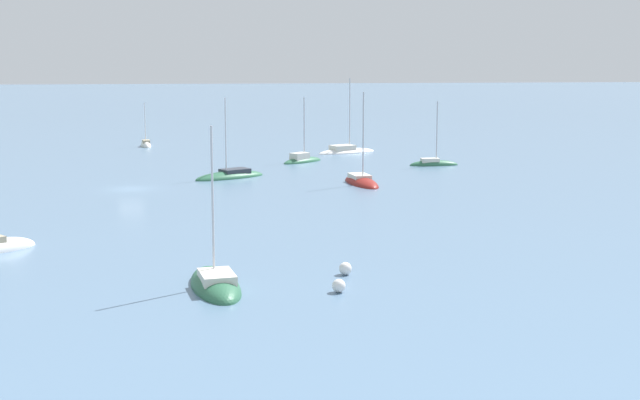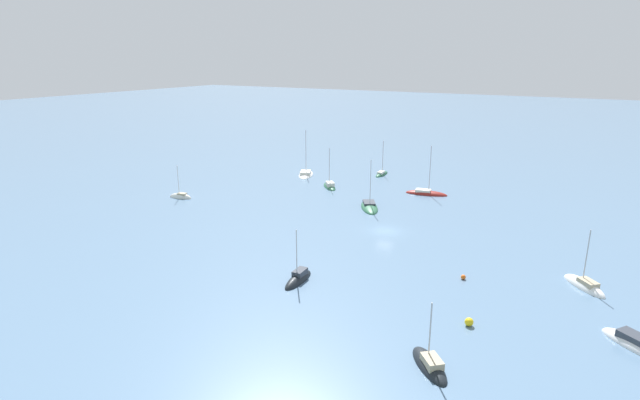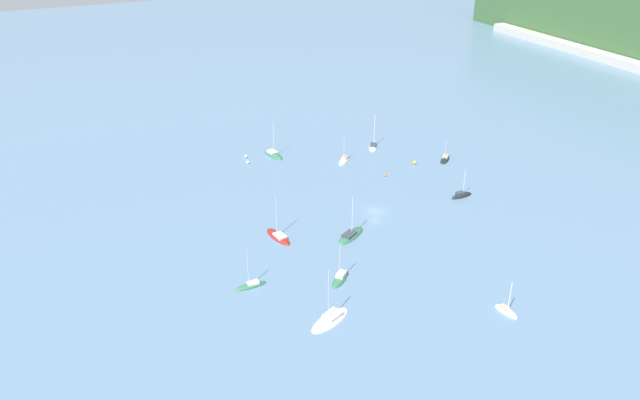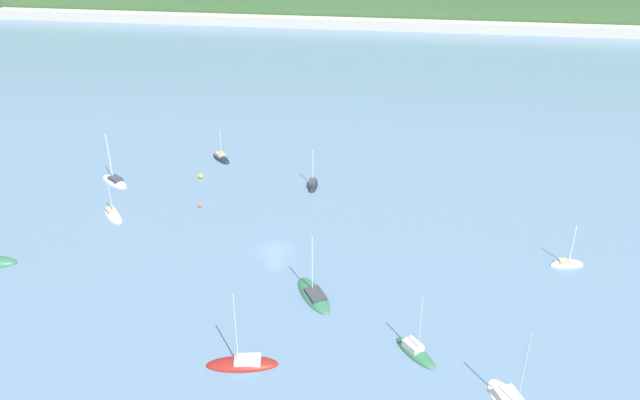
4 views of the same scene
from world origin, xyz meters
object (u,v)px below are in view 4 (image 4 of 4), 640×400
at_px(sailboat_5, 243,364).
at_px(mooring_buoy_1, 200,205).
at_px(sailboat_8, 313,185).
at_px(mooring_buoy_0, 201,176).
at_px(sailboat_7, 221,159).
at_px(sailboat_0, 115,182).
at_px(sailboat_3, 415,352).
at_px(sailboat_4, 566,265).
at_px(sailboat_1, 113,216).
at_px(sailboat_2, 314,296).

height_order(sailboat_5, mooring_buoy_1, sailboat_5).
relative_size(sailboat_5, mooring_buoy_1, 17.58).
bearing_deg(sailboat_8, mooring_buoy_0, 85.27).
xyz_separation_m(sailboat_7, mooring_buoy_1, (2.03, -19.68, 0.20)).
bearing_deg(sailboat_0, sailboat_7, -106.22).
relative_size(sailboat_3, sailboat_5, 0.84).
height_order(sailboat_4, sailboat_8, sailboat_8).
bearing_deg(sailboat_1, sailboat_3, 18.81).
bearing_deg(sailboat_8, sailboat_5, 174.96).
relative_size(sailboat_3, sailboat_7, 1.28).
bearing_deg(sailboat_5, sailboat_0, -60.85).
relative_size(sailboat_0, sailboat_2, 1.05).
bearing_deg(sailboat_7, sailboat_8, 23.05).
relative_size(sailboat_1, sailboat_2, 0.83).
distance_m(sailboat_5, sailboat_8, 46.47).
distance_m(sailboat_1, sailboat_3, 55.64).
relative_size(sailboat_5, mooring_buoy_0, 11.94).
bearing_deg(mooring_buoy_0, sailboat_3, -46.96).
xyz_separation_m(sailboat_1, sailboat_4, (70.35, -4.64, -0.01)).
bearing_deg(sailboat_2, sailboat_0, 23.76).
bearing_deg(mooring_buoy_1, sailboat_7, 95.89).
xyz_separation_m(sailboat_2, sailboat_8, (-5.09, 32.45, 0.04)).
bearing_deg(sailboat_3, sailboat_5, -117.65).
height_order(sailboat_5, sailboat_7, sailboat_5).
height_order(sailboat_7, sailboat_8, sailboat_8).
bearing_deg(sailboat_1, mooring_buoy_1, 67.74).
xyz_separation_m(sailboat_3, sailboat_8, (-18.43, 41.72, -0.04)).
distance_m(sailboat_0, sailboat_4, 77.25).
xyz_separation_m(sailboat_1, sailboat_7, (11.11, 24.68, 0.02)).
relative_size(sailboat_8, mooring_buoy_0, 8.67).
bearing_deg(sailboat_4, sailboat_5, -157.74).
bearing_deg(sailboat_1, mooring_buoy_0, 105.13).
distance_m(sailboat_0, sailboat_3, 66.25).
distance_m(sailboat_7, mooring_buoy_1, 19.79).
bearing_deg(sailboat_2, mooring_buoy_1, 14.85).
height_order(sailboat_4, sailboat_5, sailboat_5).
bearing_deg(mooring_buoy_0, sailboat_8, -0.90).
xyz_separation_m(sailboat_7, mooring_buoy_0, (-1.30, -8.85, 0.34)).
bearing_deg(mooring_buoy_0, sailboat_4, -18.69).
relative_size(sailboat_0, sailboat_8, 1.33).
distance_m(sailboat_3, mooring_buoy_0, 57.54).
height_order(sailboat_3, mooring_buoy_0, sailboat_3).
bearing_deg(sailboat_4, mooring_buoy_0, 150.68).
xyz_separation_m(sailboat_4, mooring_buoy_0, (-60.54, 20.48, 0.37)).
distance_m(sailboat_7, sailboat_8, 21.59).
relative_size(sailboat_7, mooring_buoy_0, 7.86).
bearing_deg(sailboat_2, mooring_buoy_0, 7.35).
xyz_separation_m(sailboat_5, sailboat_7, (-18.56, 55.64, 0.02)).
bearing_deg(sailboat_7, sailboat_3, -5.07).
distance_m(sailboat_5, mooring_buoy_0, 50.83).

